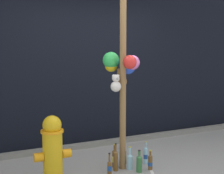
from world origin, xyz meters
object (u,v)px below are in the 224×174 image
at_px(fire_hydrant, 53,149).
at_px(bottle_7, 146,155).
at_px(bottle_1, 116,160).
at_px(bottle_3, 114,158).
at_px(bottle_2, 139,163).
at_px(bottle_4, 124,156).
at_px(bottle_5, 150,162).
at_px(bottle_6, 130,160).
at_px(bottle_0, 109,167).
at_px(memorial_post, 122,54).

height_order(fire_hydrant, bottle_7, fire_hydrant).
xyz_separation_m(fire_hydrant, bottle_7, (1.42, 0.09, -0.31)).
height_order(bottle_1, bottle_3, bottle_1).
bearing_deg(bottle_2, bottle_7, 44.12).
xyz_separation_m(bottle_4, bottle_5, (0.22, -0.36, -0.01)).
distance_m(bottle_2, bottle_6, 0.16).
relative_size(bottle_1, bottle_7, 1.17).
bearing_deg(bottle_1, bottle_6, -9.63).
height_order(bottle_3, bottle_5, bottle_3).
bearing_deg(bottle_3, bottle_5, -37.00).
height_order(bottle_0, bottle_7, bottle_7).
height_order(bottle_5, bottle_6, bottle_6).
distance_m(memorial_post, bottle_6, 1.49).
xyz_separation_m(bottle_3, bottle_6, (0.16, -0.17, -0.01)).
relative_size(memorial_post, bottle_0, 9.16).
relative_size(memorial_post, bottle_7, 8.59).
bearing_deg(bottle_7, bottle_6, -162.68).
xyz_separation_m(fire_hydrant, bottle_0, (0.74, -0.10, -0.32)).
height_order(bottle_0, bottle_5, bottle_0).
height_order(memorial_post, bottle_3, memorial_post).
bearing_deg(bottle_2, fire_hydrant, 172.55).
bearing_deg(bottle_0, bottle_2, -7.24).
bearing_deg(bottle_5, bottle_0, 175.33).
distance_m(bottle_1, bottle_3, 0.14).
bearing_deg(bottle_3, bottle_4, 15.60).
bearing_deg(bottle_2, bottle_1, 146.42).
bearing_deg(bottle_3, bottle_0, -127.90).
bearing_deg(bottle_7, memorial_post, 177.30).
bearing_deg(bottle_1, bottle_5, -21.20).
relative_size(bottle_5, bottle_7, 0.84).
bearing_deg(bottle_7, bottle_4, 158.42).
distance_m(memorial_post, bottle_7, 1.53).
distance_m(bottle_2, bottle_4, 0.36).
bearing_deg(bottle_1, bottle_2, -33.58).
relative_size(bottle_1, bottle_4, 1.28).
distance_m(bottle_3, bottle_4, 0.19).
height_order(fire_hydrant, bottle_3, fire_hydrant).
height_order(bottle_3, bottle_4, bottle_3).
relative_size(memorial_post, bottle_5, 10.18).
xyz_separation_m(bottle_1, bottle_6, (0.20, -0.03, -0.03)).
xyz_separation_m(bottle_2, bottle_5, (0.18, 0.00, -0.02)).
height_order(bottle_2, bottle_6, bottle_6).
relative_size(bottle_4, bottle_7, 0.91).
distance_m(bottle_0, bottle_3, 0.33).
distance_m(bottle_1, bottle_2, 0.33).
xyz_separation_m(bottle_1, bottle_2, (0.27, -0.18, -0.03)).
relative_size(bottle_2, bottle_3, 0.92).
distance_m(bottle_1, bottle_4, 0.29).
bearing_deg(bottle_7, bottle_3, 172.20).
relative_size(bottle_5, bottle_6, 0.86).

